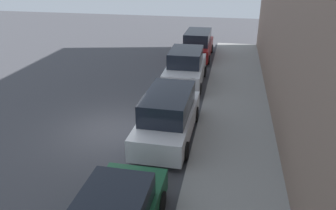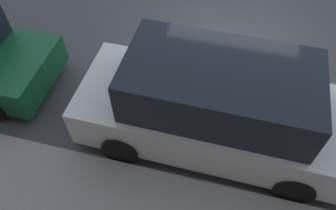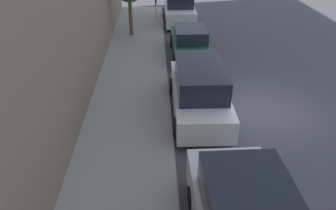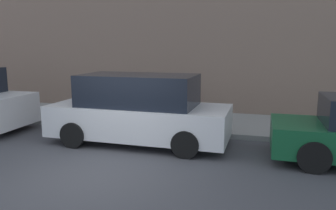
{
  "view_description": "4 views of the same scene",
  "coord_description": "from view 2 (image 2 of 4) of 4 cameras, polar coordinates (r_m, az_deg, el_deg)",
  "views": [
    {
      "loc": [
        4.67,
        -11.34,
        6.51
      ],
      "look_at": [
        2.27,
        0.79,
        1.0
      ],
      "focal_mm": 35.0,
      "sensor_mm": 36.0,
      "label": 1
    },
    {
      "loc": [
        6.03,
        0.0,
        5.47
      ],
      "look_at": [
        2.66,
        -0.85,
        1.0
      ],
      "focal_mm": 35.0,
      "sensor_mm": 36.0,
      "label": 2
    },
    {
      "loc": [
        4.02,
        10.56,
        6.49
      ],
      "look_at": [
        3.64,
        1.12,
        1.0
      ],
      "focal_mm": 35.0,
      "sensor_mm": 36.0,
      "label": 3
    },
    {
      "loc": [
        -5.81,
        -3.24,
        2.63
      ],
      "look_at": [
        3.02,
        -0.7,
        1.0
      ],
      "focal_mm": 35.0,
      "sensor_mm": 36.0,
      "label": 4
    }
  ],
  "objects": [
    {
      "name": "ground_plane",
      "position": [
        8.15,
        10.54,
        8.91
      ],
      "size": [
        60.0,
        60.0,
        0.0
      ],
      "primitive_type": "plane",
      "color": "#424247"
    },
    {
      "name": "parked_minivan_third",
      "position": [
        5.8,
        8.3,
        -0.36
      ],
      "size": [
        2.02,
        4.92,
        1.9
      ],
      "color": "silver",
      "rests_on": "ground_plane"
    }
  ]
}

